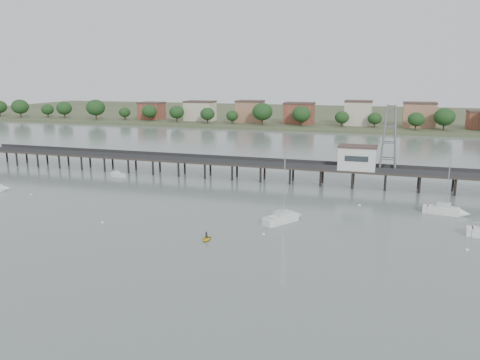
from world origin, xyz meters
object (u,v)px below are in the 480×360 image
object	(u,v)px
white_tender	(118,175)
yellow_dinghy	(206,240)
lattice_tower	(389,139)
pier	(249,164)
sailboat_c	(287,217)
sailboat_e	(450,211)

from	to	relation	value
white_tender	yellow_dinghy	world-z (taller)	white_tender
lattice_tower	yellow_dinghy	distance (m)	50.80
pier	lattice_tower	world-z (taller)	lattice_tower
sailboat_c	yellow_dinghy	world-z (taller)	sailboat_c
yellow_dinghy	lattice_tower	bearing A→B (deg)	57.50
white_tender	yellow_dinghy	distance (m)	51.80
pier	white_tender	distance (m)	32.51
sailboat_e	yellow_dinghy	world-z (taller)	sailboat_e
lattice_tower	sailboat_e	size ratio (longest dim) A/B	1.29
sailboat_e	white_tender	bearing A→B (deg)	178.82
yellow_dinghy	white_tender	bearing A→B (deg)	135.08
white_tender	sailboat_e	bearing A→B (deg)	13.62
sailboat_c	white_tender	distance (m)	52.36
pier	lattice_tower	bearing A→B (deg)	0.00
lattice_tower	white_tender	xyz separation A→B (m)	(-63.21, -6.38, -10.63)
sailboat_e	white_tender	xyz separation A→B (m)	(-74.19, 10.57, -0.18)
lattice_tower	sailboat_e	xyz separation A→B (m)	(10.98, -16.95, -10.45)
sailboat_e	yellow_dinghy	distance (m)	44.72
lattice_tower	white_tender	distance (m)	64.41
yellow_dinghy	sailboat_e	bearing A→B (deg)	33.46
pier	sailboat_e	xyz separation A→B (m)	(42.48, -16.95, -3.15)
sailboat_c	yellow_dinghy	xyz separation A→B (m)	(-9.75, -13.00, -0.64)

